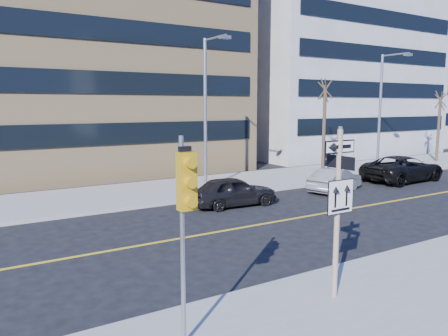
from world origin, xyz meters
TOP-DOWN VIEW (x-y plane):
  - ground at (0.00, 0.00)m, footprint 120.00×120.00m
  - far_sidewalk at (18.00, 12.00)m, footprint 66.00×6.00m
  - road_centerline at (12.00, 4.00)m, footprint 40.00×0.14m
  - sign_pole at (0.00, -2.51)m, footprint 0.92×0.92m
  - traffic_signal at (-4.00, -2.66)m, footprint 0.32×0.45m
  - parked_car_a at (3.39, 7.27)m, footprint 1.96×4.24m
  - parked_car_b at (10.02, 7.28)m, footprint 2.40×4.09m
  - parked_car_c at (16.02, 7.43)m, footprint 2.87×5.83m
  - streetlight_a at (4.00, 10.76)m, footprint 0.55×2.25m
  - streetlight_b at (18.00, 10.76)m, footprint 0.55×2.25m
  - street_tree_west at (13.00, 11.30)m, footprint 1.80×1.80m
  - street_tree_east at (26.00, 11.60)m, footprint 1.80×1.80m
  - building_brick at (2.00, 25.00)m, footprint 18.00×18.00m
  - building_grey_mid at (24.00, 24.00)m, footprint 20.00×16.00m
  - building_grey_far at (45.00, 27.00)m, footprint 18.00×18.00m

SIDE VIEW (x-z plane):
  - ground at x=0.00m, z-range 0.00..0.00m
  - road_centerline at x=12.00m, z-range 0.00..0.01m
  - far_sidewalk at x=18.00m, z-range 0.00..0.15m
  - parked_car_b at x=10.02m, z-range 0.00..1.27m
  - parked_car_a at x=3.39m, z-range 0.00..1.41m
  - parked_car_c at x=16.02m, z-range 0.00..1.59m
  - sign_pole at x=0.00m, z-range 0.41..4.47m
  - traffic_signal at x=-4.00m, z-range 1.03..5.03m
  - streetlight_a at x=4.00m, z-range 0.76..8.76m
  - streetlight_b at x=18.00m, z-range 0.76..8.76m
  - street_tree_east at x=26.00m, z-range 2.07..7.82m
  - street_tree_west at x=13.00m, z-range 2.35..8.70m
  - building_grey_mid at x=24.00m, z-range 0.00..15.00m
  - building_grey_far at x=45.00m, z-range 0.00..16.00m
  - building_brick at x=2.00m, z-range 0.00..18.00m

